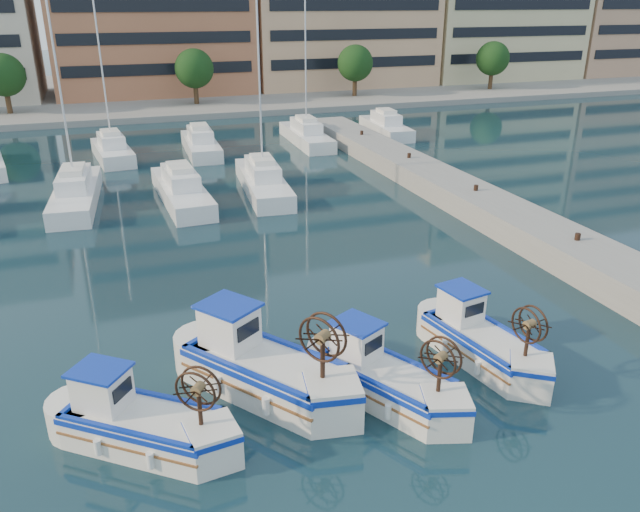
{
  "coord_description": "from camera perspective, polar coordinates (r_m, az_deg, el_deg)",
  "views": [
    {
      "loc": [
        -5.78,
        -14.07,
        10.82
      ],
      "look_at": [
        1.66,
        7.26,
        1.5
      ],
      "focal_mm": 35.0,
      "sensor_mm": 36.0,
      "label": 1
    }
  ],
  "objects": [
    {
      "name": "fishing_boat_d",
      "position": [
        20.81,
        14.42,
        -7.33
      ],
      "size": [
        2.48,
        4.43,
        2.69
      ],
      "rotation": [
        0.0,
        0.0,
        0.18
      ],
      "color": "silver",
      "rests_on": "ground"
    },
    {
      "name": "quay",
      "position": [
        30.73,
        19.91,
        1.6
      ],
      "size": [
        3.0,
        60.0,
        1.2
      ],
      "primitive_type": "cube",
      "color": "gray",
      "rests_on": "ground"
    },
    {
      "name": "yacht_marina",
      "position": [
        42.83,
        -15.1,
        7.74
      ],
      "size": [
        38.94,
        22.62,
        11.5
      ],
      "color": "white",
      "rests_on": "ground"
    },
    {
      "name": "fishing_boat_c",
      "position": [
        18.42,
        5.76,
        -10.86
      ],
      "size": [
        3.48,
        4.46,
        2.7
      ],
      "rotation": [
        0.0,
        0.0,
        0.49
      ],
      "color": "silver",
      "rests_on": "ground"
    },
    {
      "name": "ground",
      "position": [
        18.67,
        2.59,
        -13.03
      ],
      "size": [
        300.0,
        300.0,
        0.0
      ],
      "primitive_type": "plane",
      "color": "#1A3D44",
      "rests_on": "ground"
    },
    {
      "name": "fishing_boat_a",
      "position": [
        17.29,
        -16.24,
        -14.28
      ],
      "size": [
        4.31,
        3.9,
        2.69
      ],
      "rotation": [
        0.0,
        0.0,
        0.91
      ],
      "color": "silver",
      "rests_on": "ground"
    },
    {
      "name": "fishing_boat_b",
      "position": [
        18.64,
        -5.4,
        -9.89
      ],
      "size": [
        4.56,
        5.2,
        3.21
      ],
      "rotation": [
        0.0,
        0.0,
        0.62
      ],
      "color": "silver",
      "rests_on": "ground"
    }
  ]
}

